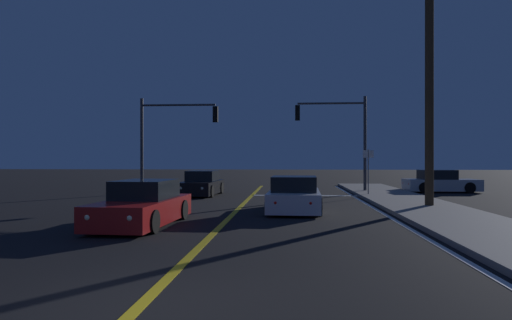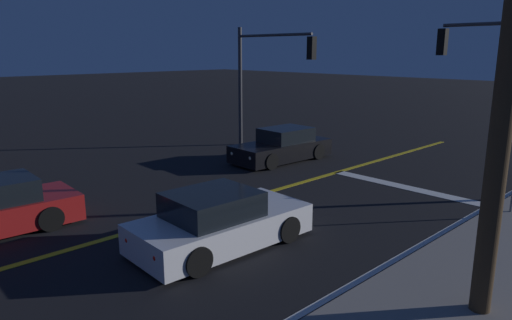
# 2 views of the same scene
# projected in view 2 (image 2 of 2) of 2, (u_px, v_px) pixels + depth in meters

# --- Properties ---
(lane_line_center) EXTENTS (0.20, 34.56, 0.01)m
(lane_line_center) POSITION_uv_depth(u_px,v_px,m) (128.00, 233.00, 11.65)
(lane_line_center) COLOR gold
(lane_line_center) RESTS_ON ground
(stop_bar) EXTENTS (5.67, 0.50, 0.01)m
(stop_bar) POSITION_uv_depth(u_px,v_px,m) (407.00, 188.00, 15.47)
(stop_bar) COLOR white
(stop_bar) RESTS_ON ground
(car_side_waiting_white) EXTENTS (2.09, 4.27, 1.34)m
(car_side_waiting_white) POSITION_uv_depth(u_px,v_px,m) (219.00, 222.00, 10.74)
(car_side_waiting_white) COLOR silver
(car_side_waiting_white) RESTS_ON ground
(car_lead_oncoming_black) EXTENTS (1.97, 4.45, 1.34)m
(car_lead_oncoming_black) POSITION_uv_depth(u_px,v_px,m) (282.00, 147.00, 19.23)
(car_lead_oncoming_black) COLOR black
(car_lead_oncoming_black) RESTS_ON ground
(traffic_signal_far_left) EXTENTS (4.53, 0.28, 5.49)m
(traffic_signal_far_left) POSITION_uv_depth(u_px,v_px,m) (265.00, 68.00, 20.61)
(traffic_signal_far_left) COLOR #38383D
(traffic_signal_far_left) RESTS_ON ground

